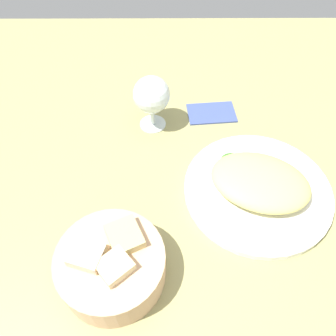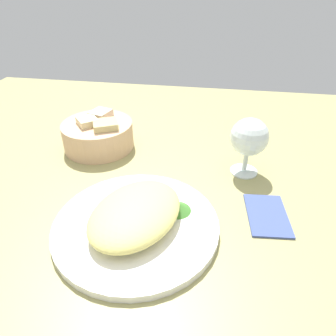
{
  "view_description": "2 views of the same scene",
  "coord_description": "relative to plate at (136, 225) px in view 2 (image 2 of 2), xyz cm",
  "views": [
    {
      "loc": [
        13.17,
        34.2,
        54.02
      ],
      "look_at": [
        12.98,
        -5.47,
        4.63
      ],
      "focal_mm": 36.31,
      "sensor_mm": 36.0,
      "label": 1
    },
    {
      "loc": [
        -40.07,
        -14.51,
        37.3
      ],
      "look_at": [
        9.82,
        -6.26,
        3.57
      ],
      "focal_mm": 32.34,
      "sensor_mm": 36.0,
      "label": 2
    }
  ],
  "objects": [
    {
      "name": "ground_plane",
      "position": [
        4.1,
        3.1,
        -1.7
      ],
      "size": [
        140.0,
        140.0,
        2.0
      ],
      "primitive_type": "cube",
      "color": "#9B955B"
    },
    {
      "name": "plate",
      "position": [
        0.0,
        0.0,
        0.0
      ],
      "size": [
        27.97,
        27.97,
        1.4
      ],
      "primitive_type": "cylinder",
      "color": "white",
      "rests_on": "ground_plane"
    },
    {
      "name": "omelette",
      "position": [
        0.0,
        0.0,
        2.77
      ],
      "size": [
        21.87,
        18.87,
        4.14
      ],
      "primitive_type": "ellipsoid",
      "rotation": [
        0.0,
        0.0,
        -0.34
      ],
      "color": "#E2D471",
      "rests_on": "plate"
    },
    {
      "name": "lettuce_garnish",
      "position": [
        3.68,
        -6.52,
        1.47
      ],
      "size": [
        4.79,
        4.79,
        1.55
      ],
      "primitive_type": "cone",
      "color": "#3E7B2C",
      "rests_on": "plate"
    },
    {
      "name": "bread_basket",
      "position": [
        25.9,
        15.89,
        2.86
      ],
      "size": [
        16.85,
        16.85,
        8.17
      ],
      "color": "#D8AC84",
      "rests_on": "ground_plane"
    },
    {
      "name": "wine_glass_near",
      "position": [
        20.43,
        -18.82,
        7.48
      ],
      "size": [
        7.85,
        7.85,
        12.48
      ],
      "color": "silver",
      "rests_on": "ground_plane"
    },
    {
      "name": "folded_napkin",
      "position": [
        6.81,
        -22.39,
        -0.3
      ],
      "size": [
        11.58,
        7.95,
        0.8
      ],
      "primitive_type": "cube",
      "rotation": [
        0.0,
        0.0,
        0.09
      ],
      "color": "#3D4E8F",
      "rests_on": "ground_plane"
    }
  ]
}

